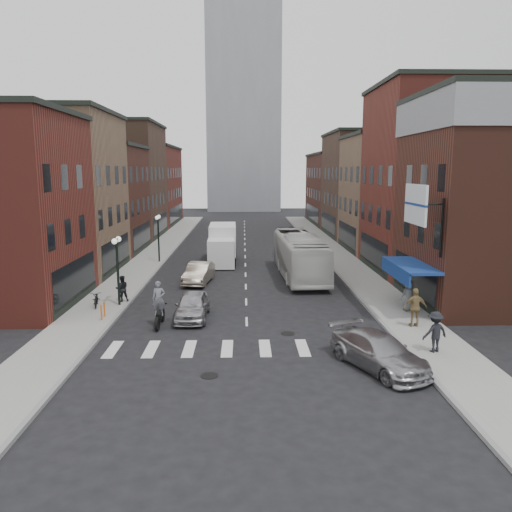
{
  "coord_description": "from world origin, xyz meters",
  "views": [
    {
      "loc": [
        -0.15,
        -24.35,
        7.9
      ],
      "look_at": [
        0.62,
        5.92,
        2.67
      ],
      "focal_mm": 35.0,
      "sensor_mm": 36.0,
      "label": 1
    }
  ],
  "objects_px": {
    "box_truck": "(222,244)",
    "bike_rack": "(103,311)",
    "streetlamp_far": "(158,229)",
    "ped_left_solo": "(122,289)",
    "streetlamp_near": "(117,258)",
    "sedan_left_near": "(192,306)",
    "transit_bus": "(299,255)",
    "curb_car": "(379,352)",
    "ped_right_a": "(435,332)",
    "motorcycle_rider": "(159,305)",
    "ped_right_b": "(415,307)",
    "sedan_left_far": "(199,273)",
    "billboard_sign": "(417,206)",
    "ped_right_c": "(409,295)",
    "parked_bicycle": "(96,299)"
  },
  "relations": [
    {
      "from": "curb_car",
      "to": "ped_left_solo",
      "type": "height_order",
      "value": "ped_left_solo"
    },
    {
      "from": "streetlamp_near",
      "to": "curb_car",
      "type": "relative_size",
      "value": 0.85
    },
    {
      "from": "streetlamp_near",
      "to": "curb_car",
      "type": "xyz_separation_m",
      "value": [
        12.67,
        -9.41,
        -2.21
      ]
    },
    {
      "from": "billboard_sign",
      "to": "ped_left_solo",
      "type": "xyz_separation_m",
      "value": [
        -15.99,
        4.26,
        -5.2
      ]
    },
    {
      "from": "motorcycle_rider",
      "to": "ped_left_solo",
      "type": "relative_size",
      "value": 1.51
    },
    {
      "from": "parked_bicycle",
      "to": "ped_right_a",
      "type": "relative_size",
      "value": 0.97
    },
    {
      "from": "parked_bicycle",
      "to": "sedan_left_far",
      "type": "bearing_deg",
      "value": 37.96
    },
    {
      "from": "box_truck",
      "to": "ped_left_solo",
      "type": "xyz_separation_m",
      "value": [
        -5.43,
        -13.34,
        -0.65
      ]
    },
    {
      "from": "bike_rack",
      "to": "ped_right_c",
      "type": "bearing_deg",
      "value": 3.52
    },
    {
      "from": "billboard_sign",
      "to": "ped_right_b",
      "type": "distance_m",
      "value": 5.1
    },
    {
      "from": "billboard_sign",
      "to": "curb_car",
      "type": "relative_size",
      "value": 0.77
    },
    {
      "from": "motorcycle_rider",
      "to": "sedan_left_far",
      "type": "height_order",
      "value": "motorcycle_rider"
    },
    {
      "from": "billboard_sign",
      "to": "sedan_left_far",
      "type": "relative_size",
      "value": 0.85
    },
    {
      "from": "streetlamp_near",
      "to": "transit_bus",
      "type": "height_order",
      "value": "streetlamp_near"
    },
    {
      "from": "bike_rack",
      "to": "ped_right_c",
      "type": "xyz_separation_m",
      "value": [
        16.63,
        1.02,
        0.48
      ]
    },
    {
      "from": "sedan_left_far",
      "to": "ped_left_solo",
      "type": "relative_size",
      "value": 2.79
    },
    {
      "from": "sedan_left_far",
      "to": "ped_right_c",
      "type": "height_order",
      "value": "ped_right_c"
    },
    {
      "from": "billboard_sign",
      "to": "streetlamp_far",
      "type": "height_order",
      "value": "billboard_sign"
    },
    {
      "from": "streetlamp_near",
      "to": "bike_rack",
      "type": "xyz_separation_m",
      "value": [
        -0.2,
        -2.7,
        -2.36
      ]
    },
    {
      "from": "curb_car",
      "to": "ped_right_c",
      "type": "relative_size",
      "value": 2.75
    },
    {
      "from": "sedan_left_near",
      "to": "curb_car",
      "type": "height_order",
      "value": "sedan_left_near"
    },
    {
      "from": "transit_bus",
      "to": "ped_right_c",
      "type": "bearing_deg",
      "value": -65.5
    },
    {
      "from": "streetlamp_near",
      "to": "sedan_left_near",
      "type": "distance_m",
      "value": 5.52
    },
    {
      "from": "sedan_left_far",
      "to": "curb_car",
      "type": "xyz_separation_m",
      "value": [
        8.58,
        -15.61,
        -0.02
      ]
    },
    {
      "from": "billboard_sign",
      "to": "curb_car",
      "type": "bearing_deg",
      "value": -119.31
    },
    {
      "from": "bike_rack",
      "to": "motorcycle_rider",
      "type": "relative_size",
      "value": 0.34
    },
    {
      "from": "streetlamp_far",
      "to": "ped_left_solo",
      "type": "bearing_deg",
      "value": -90.0
    },
    {
      "from": "sedan_left_near",
      "to": "sedan_left_far",
      "type": "height_order",
      "value": "sedan_left_far"
    },
    {
      "from": "box_truck",
      "to": "ped_left_solo",
      "type": "distance_m",
      "value": 14.42
    },
    {
      "from": "sedan_left_far",
      "to": "ped_left_solo",
      "type": "height_order",
      "value": "ped_left_solo"
    },
    {
      "from": "bike_rack",
      "to": "motorcycle_rider",
      "type": "xyz_separation_m",
      "value": [
        3.14,
        -0.96,
        0.55
      ]
    },
    {
      "from": "box_truck",
      "to": "ped_left_solo",
      "type": "relative_size",
      "value": 4.72
    },
    {
      "from": "sedan_left_far",
      "to": "ped_right_a",
      "type": "distance_m",
      "value": 18.21
    },
    {
      "from": "bike_rack",
      "to": "sedan_left_far",
      "type": "xyz_separation_m",
      "value": [
        4.29,
        8.91,
        0.17
      ]
    },
    {
      "from": "streetlamp_far",
      "to": "bike_rack",
      "type": "relative_size",
      "value": 5.14
    },
    {
      "from": "streetlamp_far",
      "to": "ped_right_c",
      "type": "distance_m",
      "value": 22.78
    },
    {
      "from": "streetlamp_far",
      "to": "bike_rack",
      "type": "xyz_separation_m",
      "value": [
        -0.2,
        -16.7,
        -2.36
      ]
    },
    {
      "from": "streetlamp_far",
      "to": "ped_right_b",
      "type": "distance_m",
      "value": 24.4
    },
    {
      "from": "transit_bus",
      "to": "sedan_left_far",
      "type": "bearing_deg",
      "value": -166.79
    },
    {
      "from": "bike_rack",
      "to": "transit_bus",
      "type": "relative_size",
      "value": 0.07
    },
    {
      "from": "billboard_sign",
      "to": "motorcycle_rider",
      "type": "xyz_separation_m",
      "value": [
        -13.05,
        -0.16,
        -5.03
      ]
    },
    {
      "from": "streetlamp_far",
      "to": "sedan_left_far",
      "type": "distance_m",
      "value": 9.07
    },
    {
      "from": "ped_right_a",
      "to": "motorcycle_rider",
      "type": "bearing_deg",
      "value": -35.1
    },
    {
      "from": "transit_bus",
      "to": "sedan_left_near",
      "type": "bearing_deg",
      "value": -125.53
    },
    {
      "from": "streetlamp_far",
      "to": "ped_right_b",
      "type": "height_order",
      "value": "streetlamp_far"
    },
    {
      "from": "streetlamp_near",
      "to": "curb_car",
      "type": "distance_m",
      "value": 15.93
    },
    {
      "from": "box_truck",
      "to": "bike_rack",
      "type": "bearing_deg",
      "value": -109.85
    },
    {
      "from": "transit_bus",
      "to": "sedan_left_near",
      "type": "height_order",
      "value": "transit_bus"
    },
    {
      "from": "billboard_sign",
      "to": "ped_left_solo",
      "type": "distance_m",
      "value": 17.34
    },
    {
      "from": "motorcycle_rider",
      "to": "curb_car",
      "type": "height_order",
      "value": "motorcycle_rider"
    }
  ]
}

